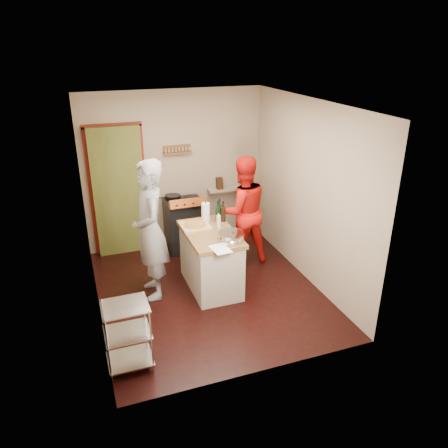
% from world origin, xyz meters
% --- Properties ---
extents(floor, '(3.50, 3.50, 0.00)m').
position_xyz_m(floor, '(0.00, 0.00, 0.00)').
color(floor, black).
rests_on(floor, ground).
extents(back_wall, '(3.00, 0.44, 2.60)m').
position_xyz_m(back_wall, '(-0.64, 1.78, 1.13)').
color(back_wall, gray).
rests_on(back_wall, ground).
extents(left_wall, '(0.04, 3.50, 2.60)m').
position_xyz_m(left_wall, '(-1.50, 0.00, 1.30)').
color(left_wall, gray).
rests_on(left_wall, ground).
extents(right_wall, '(0.04, 3.50, 2.60)m').
position_xyz_m(right_wall, '(1.50, 0.00, 1.30)').
color(right_wall, gray).
rests_on(right_wall, ground).
extents(ceiling, '(3.00, 3.50, 0.02)m').
position_xyz_m(ceiling, '(0.00, 0.00, 2.61)').
color(ceiling, white).
rests_on(ceiling, back_wall).
extents(stove, '(0.60, 0.63, 1.00)m').
position_xyz_m(stove, '(0.05, 1.42, 0.45)').
color(stove, black).
rests_on(stove, ground).
extents(wire_shelving, '(0.48, 0.40, 0.80)m').
position_xyz_m(wire_shelving, '(-1.28, -1.20, 0.44)').
color(wire_shelving, silver).
rests_on(wire_shelving, ground).
extents(island, '(0.70, 1.27, 1.17)m').
position_xyz_m(island, '(0.08, 0.10, 0.46)').
color(island, '#BDB3A1').
rests_on(island, ground).
extents(person_stripe, '(0.46, 0.70, 1.93)m').
position_xyz_m(person_stripe, '(-0.74, 0.20, 0.96)').
color(person_stripe, '#A7A7AC').
rests_on(person_stripe, ground).
extents(person_red, '(0.84, 0.66, 1.72)m').
position_xyz_m(person_red, '(0.79, 0.69, 0.86)').
color(person_red, red).
rests_on(person_red, ground).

